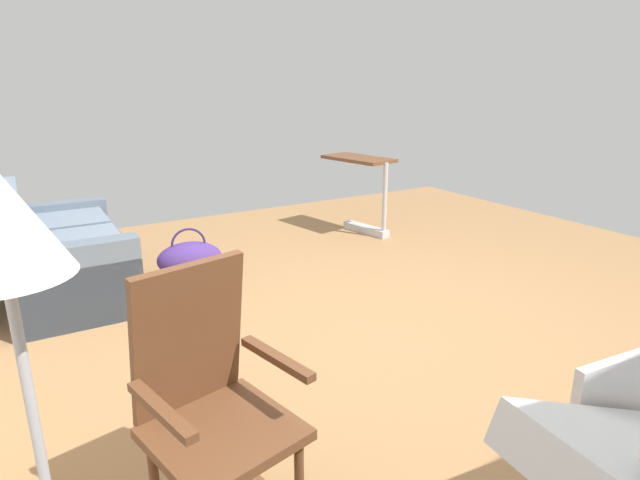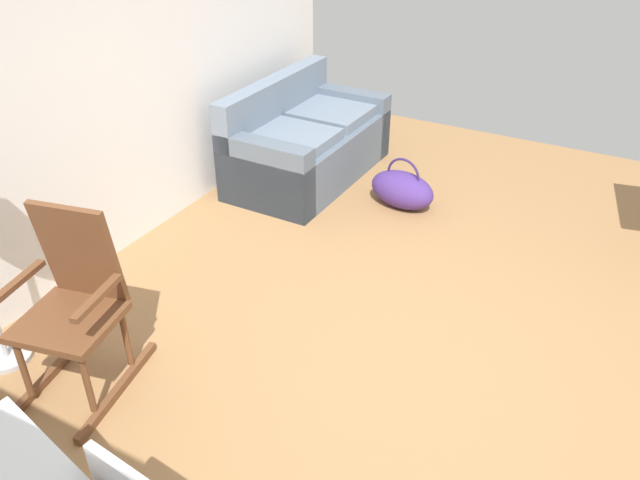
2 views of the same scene
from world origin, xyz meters
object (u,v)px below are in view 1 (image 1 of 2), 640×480
object	(u,v)px
rocking_chair	(211,411)
floor_lamp	(3,258)
overbed_table	(363,185)
couch	(62,257)
duffel_bag	(190,258)

from	to	relation	value
rocking_chair	floor_lamp	bearing A→B (deg)	103.83
rocking_chair	overbed_table	xyz separation A→B (m)	(3.04, -2.85, 0.03)
couch	floor_lamp	world-z (taller)	floor_lamp
rocking_chair	duffel_bag	bearing A→B (deg)	-15.56
rocking_chair	floor_lamp	world-z (taller)	floor_lamp
couch	duffel_bag	bearing A→B (deg)	-97.30
floor_lamp	couch	bearing A→B (deg)	-6.02
overbed_table	duffel_bag	size ratio (longest dim) A/B	1.45
couch	rocking_chair	distance (m)	2.85
rocking_chair	overbed_table	world-z (taller)	rocking_chair
floor_lamp	duffel_bag	bearing A→B (deg)	-24.54
overbed_table	couch	bearing A→B (deg)	93.87
floor_lamp	overbed_table	xyz separation A→B (m)	(3.17, -3.39, -0.70)
couch	overbed_table	size ratio (longest dim) A/B	1.84
rocking_chair	duffel_bag	xyz separation A→B (m)	(2.70, -0.75, -0.35)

